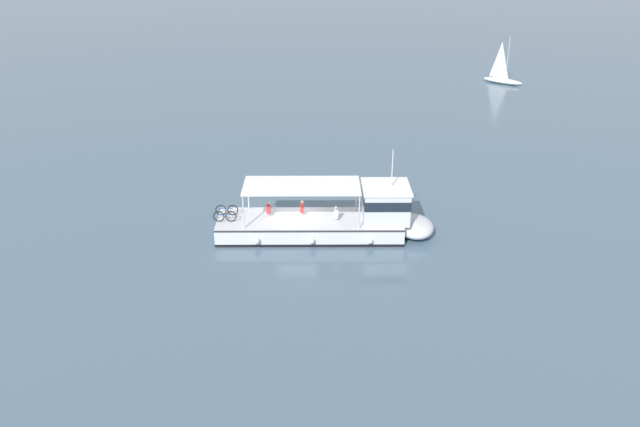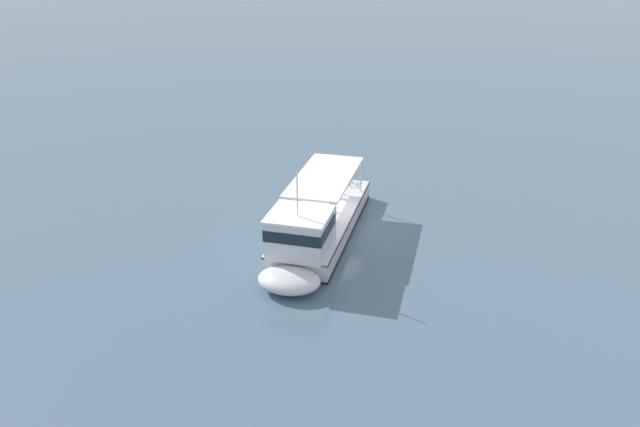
% 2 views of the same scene
% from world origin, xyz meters
% --- Properties ---
extents(ground_plane, '(400.00, 400.00, 0.00)m').
position_xyz_m(ground_plane, '(0.00, 0.00, 0.00)').
color(ground_plane, slate).
extents(ferry_main, '(4.28, 13.00, 5.32)m').
position_xyz_m(ferry_main, '(0.54, 2.48, 1.02)').
color(ferry_main, silver).
rests_on(ferry_main, ground).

